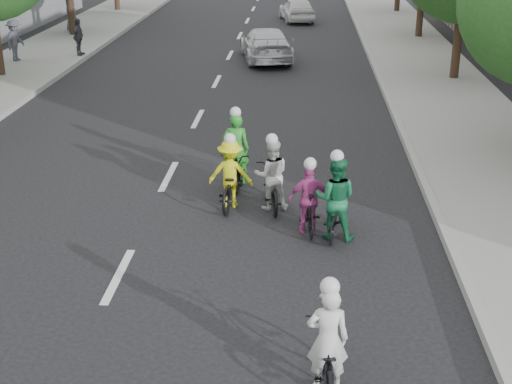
# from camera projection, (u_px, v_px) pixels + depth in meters

# --- Properties ---
(ground) EXTENTS (120.00, 120.00, 0.00)m
(ground) POSITION_uv_depth(u_px,v_px,m) (118.00, 276.00, 12.62)
(ground) COLOR black
(ground) RESTS_ON ground
(curb_left) EXTENTS (0.18, 80.00, 0.18)m
(curb_left) POSITION_uv_depth(u_px,v_px,m) (5.00, 113.00, 22.20)
(curb_left) COLOR #999993
(curb_left) RESTS_ON ground
(sidewalk_right) EXTENTS (4.00, 80.00, 0.15)m
(sidewalk_right) POSITION_uv_depth(u_px,v_px,m) (462.00, 121.00, 21.36)
(sidewalk_right) COLOR gray
(sidewalk_right) RESTS_ON ground
(curb_right) EXTENTS (0.18, 80.00, 0.18)m
(curb_right) POSITION_uv_depth(u_px,v_px,m) (397.00, 120.00, 21.47)
(curb_right) COLOR #999993
(curb_right) RESTS_ON ground
(cyclist_0) EXTENTS (0.65, 1.56, 1.87)m
(cyclist_0) POSITION_uv_depth(u_px,v_px,m) (236.00, 157.00, 16.60)
(cyclist_0) COLOR black
(cyclist_0) RESTS_ON ground
(cyclist_1) EXTENTS (0.88, 1.57, 1.82)m
(cyclist_1) POSITION_uv_depth(u_px,v_px,m) (335.00, 204.00, 13.86)
(cyclist_1) COLOR black
(cyclist_1) RESTS_ON ground
(cyclist_2) EXTENTS (1.01, 1.90, 1.65)m
(cyclist_2) POSITION_uv_depth(u_px,v_px,m) (231.00, 179.00, 15.39)
(cyclist_2) COLOR black
(cyclist_2) RESTS_ON ground
(cyclist_3) EXTENTS (0.85, 1.76, 1.69)m
(cyclist_3) POSITION_uv_depth(u_px,v_px,m) (272.00, 182.00, 15.26)
(cyclist_3) COLOR black
(cyclist_3) RESTS_ON ground
(cyclist_4) EXTENTS (0.61, 1.60, 1.70)m
(cyclist_4) POSITION_uv_depth(u_px,v_px,m) (327.00, 351.00, 9.55)
(cyclist_4) COLOR black
(cyclist_4) RESTS_ON ground
(cyclist_5) EXTENTS (0.87, 1.50, 1.58)m
(cyclist_5) POSITION_uv_depth(u_px,v_px,m) (309.00, 205.00, 14.14)
(cyclist_5) COLOR black
(cyclist_5) RESTS_ON ground
(follow_car_lead) EXTENTS (2.68, 4.92, 1.35)m
(follow_car_lead) POSITION_uv_depth(u_px,v_px,m) (266.00, 44.00, 29.86)
(follow_car_lead) COLOR silver
(follow_car_lead) RESTS_ON ground
(follow_car_trail) EXTENTS (2.31, 4.19, 1.35)m
(follow_car_trail) POSITION_uv_depth(u_px,v_px,m) (297.00, 9.00, 40.00)
(follow_car_trail) COLOR white
(follow_car_trail) RESTS_ON ground
(spectator_0) EXTENTS (0.78, 1.16, 1.67)m
(spectator_0) POSITION_uv_depth(u_px,v_px,m) (15.00, 40.00, 28.99)
(spectator_0) COLOR #4E4F5B
(spectator_0) RESTS_ON sidewalk_left
(spectator_1) EXTENTS (0.46, 0.94, 1.55)m
(spectator_1) POSITION_uv_depth(u_px,v_px,m) (78.00, 37.00, 30.05)
(spectator_1) COLOR #45434E
(spectator_1) RESTS_ON sidewalk_left
(spectator_2) EXTENTS (0.61, 0.87, 1.69)m
(spectator_2) POSITION_uv_depth(u_px,v_px,m) (71.00, 14.00, 35.78)
(spectator_2) COLOR #4E4C59
(spectator_2) RESTS_ON sidewalk_left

